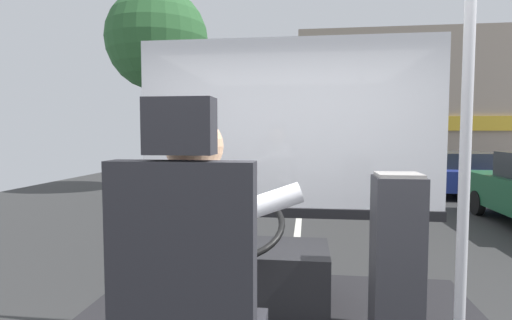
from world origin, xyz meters
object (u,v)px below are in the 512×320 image
handrail_pole (466,145)px  steering_console (247,272)px  driver_seat (191,314)px  fare_box (397,255)px  bus_driver (199,252)px  parked_car_blue (455,171)px

handrail_pole → steering_console: bearing=137.8°
steering_console → handrail_pole: size_ratio=0.49×
driver_seat → fare_box: 1.37m
bus_driver → steering_console: (0.00, 1.21, -0.51)m
bus_driver → handrail_pole: (1.03, 0.27, 0.40)m
steering_console → handrail_pole: (1.03, -0.94, 0.90)m
handrail_pole → parked_car_blue: handrail_pole is taller
bus_driver → handrail_pole: 1.14m
driver_seat → parked_car_blue: (4.80, 11.31, -0.52)m
driver_seat → handrail_pole: (1.03, 0.38, 0.59)m
bus_driver → parked_car_blue: 12.21m
bus_driver → fare_box: 1.32m
steering_console → handrail_pole: bearing=-42.2°
parked_car_blue → driver_seat: bearing=-113.0°
driver_seat → steering_console: bearing=90.0°
handrail_pole → driver_seat: bearing=-160.0°
steering_console → parked_car_blue: 11.09m
steering_console → fare_box: (0.92, -0.29, 0.25)m
steering_console → fare_box: bearing=-17.8°
handrail_pole → bus_driver: bearing=-165.4°
driver_seat → parked_car_blue: size_ratio=0.31×
fare_box → parked_car_blue: bearing=69.3°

